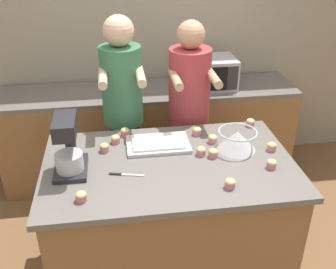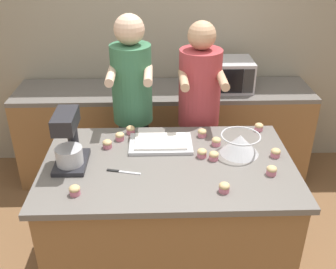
% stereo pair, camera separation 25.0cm
% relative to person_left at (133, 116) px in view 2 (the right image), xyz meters
% --- Properties ---
extents(ground_plane, '(16.00, 16.00, 0.00)m').
position_rel_person_left_xyz_m(ground_plane, '(0.26, -0.72, -0.94)').
color(ground_plane, brown).
extents(back_wall, '(10.00, 0.06, 2.70)m').
position_rel_person_left_xyz_m(back_wall, '(0.26, 0.95, 0.41)').
color(back_wall, gray).
rests_on(back_wall, ground_plane).
extents(island_counter, '(1.63, 1.00, 0.95)m').
position_rel_person_left_xyz_m(island_counter, '(0.26, -0.72, -0.46)').
color(island_counter, olive).
rests_on(island_counter, ground_plane).
extents(back_counter, '(2.80, 0.60, 0.93)m').
position_rel_person_left_xyz_m(back_counter, '(0.26, 0.60, -0.47)').
color(back_counter, olive).
rests_on(back_counter, ground_plane).
extents(person_left, '(0.33, 0.50, 1.75)m').
position_rel_person_left_xyz_m(person_left, '(0.00, 0.00, 0.00)').
color(person_left, '#232328').
rests_on(person_left, ground_plane).
extents(person_right, '(0.34, 0.51, 1.70)m').
position_rel_person_left_xyz_m(person_right, '(0.53, 0.00, -0.04)').
color(person_right, '#232328').
rests_on(person_right, ground_plane).
extents(stand_mixer, '(0.20, 0.30, 0.37)m').
position_rel_person_left_xyz_m(stand_mixer, '(-0.36, -0.72, 0.17)').
color(stand_mixer, '#232328').
rests_on(stand_mixer, island_counter).
extents(mixing_bowl, '(0.27, 0.27, 0.14)m').
position_rel_person_left_xyz_m(mixing_bowl, '(0.74, -0.61, 0.09)').
color(mixing_bowl, '#BCBCC1').
rests_on(mixing_bowl, island_counter).
extents(baking_tray, '(0.43, 0.28, 0.04)m').
position_rel_person_left_xyz_m(baking_tray, '(0.22, -0.49, 0.03)').
color(baking_tray, '#BCBCC1').
rests_on(baking_tray, island_counter).
extents(microwave_oven, '(0.46, 0.37, 0.28)m').
position_rel_person_left_xyz_m(microwave_oven, '(0.85, 0.60, 0.13)').
color(microwave_oven, '#B7B7BC').
rests_on(microwave_oven, back_counter).
extents(knife, '(0.22, 0.07, 0.01)m').
position_rel_person_left_xyz_m(knife, '(-0.03, -0.82, 0.02)').
color(knife, '#BCBCC1').
rests_on(knife, island_counter).
extents(cupcake_0, '(0.06, 0.06, 0.06)m').
position_rel_person_left_xyz_m(cupcake_0, '(0.97, -0.67, 0.04)').
color(cupcake_0, '#D17084').
rests_on(cupcake_0, island_counter).
extents(cupcake_1, '(0.06, 0.06, 0.06)m').
position_rel_person_left_xyz_m(cupcake_1, '(-0.28, -1.04, 0.04)').
color(cupcake_1, '#D17084').
rests_on(cupcake_1, island_counter).
extents(cupcake_2, '(0.06, 0.06, 0.06)m').
position_rel_person_left_xyz_m(cupcake_2, '(-0.07, -0.41, 0.04)').
color(cupcake_2, '#D17084').
rests_on(cupcake_2, island_counter).
extents(cupcake_3, '(0.06, 0.06, 0.06)m').
position_rel_person_left_xyz_m(cupcake_3, '(-0.15, -0.52, 0.04)').
color(cupcake_3, '#D17084').
rests_on(cupcake_3, island_counter).
extents(cupcake_4, '(0.06, 0.06, 0.06)m').
position_rel_person_left_xyz_m(cupcake_4, '(0.49, -0.66, 0.04)').
color(cupcake_4, '#D17084').
rests_on(cupcake_4, island_counter).
extents(cupcake_5, '(0.06, 0.06, 0.06)m').
position_rel_person_left_xyz_m(cupcake_5, '(0.57, -1.04, 0.04)').
color(cupcake_5, '#D17084').
rests_on(cupcake_5, island_counter).
extents(cupcake_6, '(0.06, 0.06, 0.06)m').
position_rel_person_left_xyz_m(cupcake_6, '(0.52, -0.38, 0.04)').
color(cupcake_6, '#D17084').
rests_on(cupcake_6, island_counter).
extents(cupcake_7, '(0.06, 0.06, 0.06)m').
position_rel_person_left_xyz_m(cupcake_7, '(0.60, -0.50, 0.04)').
color(cupcake_7, '#D17084').
rests_on(cupcake_7, island_counter).
extents(cupcake_8, '(0.06, 0.06, 0.06)m').
position_rel_person_left_xyz_m(cupcake_8, '(0.56, -0.69, 0.04)').
color(cupcake_8, '#D17084').
rests_on(cupcake_8, island_counter).
extents(cupcake_9, '(0.06, 0.06, 0.06)m').
position_rel_person_left_xyz_m(cupcake_9, '(-0.00, -0.31, 0.04)').
color(cupcake_9, '#D17084').
rests_on(cupcake_9, island_counter).
extents(cupcake_10, '(0.06, 0.06, 0.06)m').
position_rel_person_left_xyz_m(cupcake_10, '(0.89, -0.88, 0.04)').
color(cupcake_10, '#D17084').
rests_on(cupcake_10, island_counter).
extents(cupcake_11, '(0.06, 0.06, 0.06)m').
position_rel_person_left_xyz_m(cupcake_11, '(0.95, -0.29, 0.04)').
color(cupcake_11, '#D17084').
rests_on(cupcake_11, island_counter).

